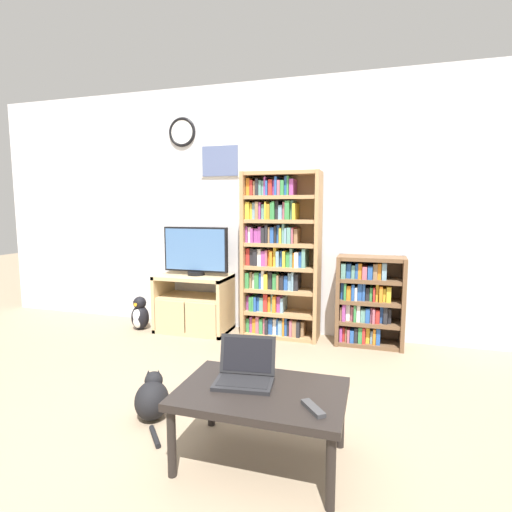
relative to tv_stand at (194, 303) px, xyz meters
name	(u,v)px	position (x,y,z in m)	size (l,w,h in m)	color
ground_plane	(186,438)	(0.84, -1.85, -0.30)	(18.00, 18.00, 0.00)	gray
wall_back	(276,209)	(0.83, 0.30, 1.00)	(6.94, 0.09, 2.60)	silver
tv_stand	(194,303)	(0.00, 0.00, 0.00)	(0.77, 0.46, 0.60)	tan
television	(196,251)	(0.02, 0.03, 0.56)	(0.71, 0.18, 0.51)	black
bookshelf_tall	(278,257)	(0.89, 0.11, 0.51)	(0.77, 0.31, 1.67)	tan
bookshelf_short	(367,301)	(1.78, 0.11, 0.12)	(0.63, 0.31, 0.86)	brown
coffee_table	(261,398)	(1.30, -1.92, 0.04)	(0.85, 0.57, 0.39)	black
laptop	(245,371)	(1.19, -1.84, 0.14)	(0.33, 0.28, 0.23)	#232326
remote_near_laptop	(313,408)	(1.59, -2.05, 0.09)	(0.13, 0.15, 0.02)	#38383A
cat	(152,398)	(0.53, -1.70, -0.18)	(0.36, 0.44, 0.29)	black
penguin_figurine	(140,315)	(-0.59, -0.12, -0.14)	(0.19, 0.18, 0.36)	black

